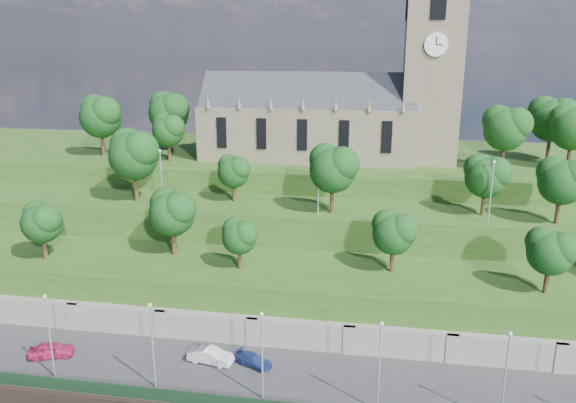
% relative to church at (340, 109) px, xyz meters
% --- Properties ---
extents(promenade, '(160.00, 12.00, 2.00)m').
position_rel_church_xyz_m(promenade, '(-0.79, -39.98, -21.52)').
color(promenade, '#2D2D30').
rests_on(promenade, ground).
extents(retaining_wall, '(160.00, 2.10, 5.00)m').
position_rel_church_xyz_m(retaining_wall, '(-0.79, -34.01, -20.02)').
color(retaining_wall, slate).
rests_on(retaining_wall, ground).
extents(embankment_lower, '(160.00, 12.00, 8.00)m').
position_rel_church_xyz_m(embankment_lower, '(-0.79, -27.98, -18.52)').
color(embankment_lower, '#254517').
rests_on(embankment_lower, ground).
extents(embankment_upper, '(160.00, 10.00, 12.00)m').
position_rel_church_xyz_m(embankment_upper, '(-0.79, -16.98, -16.52)').
color(embankment_upper, '#254517').
rests_on(embankment_upper, ground).
extents(hilltop, '(160.00, 32.00, 15.00)m').
position_rel_church_xyz_m(hilltop, '(-0.79, 4.02, -15.02)').
color(hilltop, '#254517').
rests_on(hilltop, ground).
extents(church, '(38.60, 12.35, 27.60)m').
position_rel_church_xyz_m(church, '(0.00, 0.00, 0.00)').
color(church, brown).
rests_on(church, hilltop).
extents(trees_lower, '(69.25, 8.98, 8.00)m').
position_rel_church_xyz_m(trees_lower, '(-0.95, -27.76, -9.78)').
color(trees_lower, '#332113').
rests_on(trees_lower, embankment_lower).
extents(trees_upper, '(58.62, 7.94, 9.61)m').
position_rel_church_xyz_m(trees_upper, '(-1.60, -18.06, -4.83)').
color(trees_upper, '#332113').
rests_on(trees_upper, embankment_upper).
extents(trees_hilltop, '(76.42, 15.62, 9.68)m').
position_rel_church_xyz_m(trees_hilltop, '(0.66, -1.01, -1.25)').
color(trees_hilltop, '#332113').
rests_on(trees_hilltop, hilltop).
extents(lamp_posts_promenade, '(60.36, 0.36, 8.38)m').
position_rel_church_xyz_m(lamp_posts_promenade, '(-2.79, -43.48, -15.72)').
color(lamp_posts_promenade, '#B2B2B7').
rests_on(lamp_posts_promenade, promenade).
extents(lamp_posts_upper, '(40.36, 0.36, 7.41)m').
position_rel_church_xyz_m(lamp_posts_upper, '(-0.79, -19.98, -6.22)').
color(lamp_posts_upper, '#B2B2B7').
rests_on(lamp_posts_upper, embankment_upper).
extents(car_left, '(4.69, 3.13, 1.48)m').
position_rel_church_xyz_m(car_left, '(-24.97, -40.38, -19.78)').
color(car_left, '#AC1C4F').
rests_on(car_left, promenade).
extents(car_middle, '(4.73, 2.21, 1.50)m').
position_rel_church_xyz_m(car_middle, '(-9.03, -38.70, -19.77)').
color(car_middle, '#ADACB1').
rests_on(car_middle, promenade).
extents(car_right, '(4.22, 3.09, 1.14)m').
position_rel_church_xyz_m(car_right, '(-4.77, -38.51, -19.95)').
color(car_right, navy).
rests_on(car_right, promenade).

